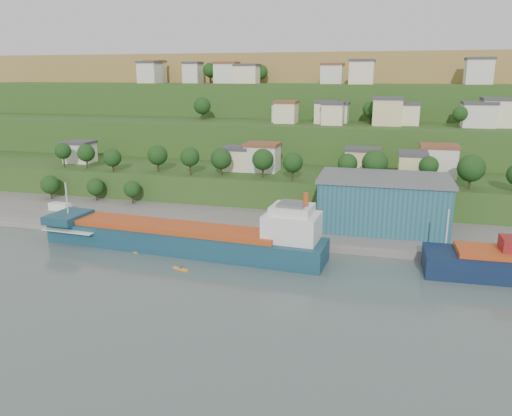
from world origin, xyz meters
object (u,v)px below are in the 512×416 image
(warehouse, at_px, (383,202))
(caravan, at_px, (60,208))
(cargo_ship_near, at_px, (191,239))
(kayak_orange, at_px, (140,252))

(warehouse, bearing_deg, caravan, -176.50)
(cargo_ship_near, bearing_deg, caravan, 163.74)
(cargo_ship_near, height_order, caravan, cargo_ship_near)
(cargo_ship_near, distance_m, caravan, 48.46)
(caravan, bearing_deg, warehouse, 9.68)
(cargo_ship_near, xyz_separation_m, warehouse, (41.09, 22.87, 5.75))
(cargo_ship_near, height_order, kayak_orange, cargo_ship_near)
(cargo_ship_near, xyz_separation_m, kayak_orange, (-10.44, -4.23, -2.46))
(warehouse, bearing_deg, cargo_ship_near, -151.68)
(warehouse, distance_m, caravan, 87.14)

